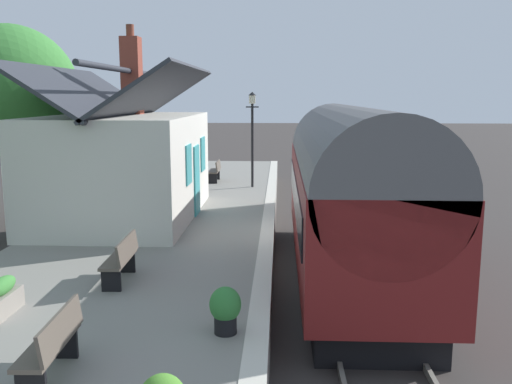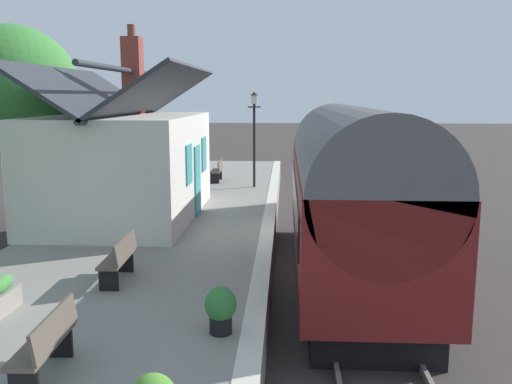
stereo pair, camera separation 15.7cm
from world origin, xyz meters
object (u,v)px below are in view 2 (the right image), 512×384
Objects in this scene: planter_bench_right at (0,296)px; train at (351,193)px; bench_mid_platform at (47,342)px; planter_by_door at (221,308)px; lamp_post_platform at (254,121)px; bench_by_lamp at (120,257)px; tree_mid_background at (14,92)px; planter_edge_far at (191,179)px; station_building at (126,162)px; bench_near_building at (218,170)px.

train is at bearing -51.92° from planter_bench_right.
bench_mid_platform is 1.93× the size of planter_by_door.
lamp_post_platform is (13.70, 0.28, 2.20)m from planter_by_door.
tree_mid_background is at bearing 36.86° from bench_by_lamp.
planter_bench_right is 10.57m from tree_mid_background.
planter_by_door reaches higher than planter_bench_right.
planter_by_door is at bearing -141.18° from tree_mid_background.
tree_mid_background is (9.15, 4.07, 3.39)m from planter_bench_right.
tree_mid_background is at bearing 117.69° from lamp_post_platform.
planter_edge_far is (12.67, 2.63, 0.04)m from planter_by_door.
planter_bench_right is (-4.96, 6.33, -0.93)m from train.
bench_by_lamp is (-5.80, -1.51, -1.16)m from station_building.
tree_mid_background reaches higher than bench_near_building.
bench_near_building is at bearing 50.74° from lamp_post_platform.
bench_near_building is at bearing -17.14° from planter_edge_far.
bench_by_lamp is at bearing 44.55° from planter_by_door.
bench_near_building is 2.98m from lamp_post_platform.
bench_by_lamp is 12.75m from bench_near_building.
tree_mid_background is (11.19, 5.78, 3.21)m from bench_mid_platform.
bench_near_building is at bearing -48.26° from tree_mid_background.
lamp_post_platform is 8.60m from tree_mid_background.
station_building reaches higher than planter_by_door.
planter_by_door is 12.94m from planter_edge_far.
train is at bearing -33.41° from bench_mid_platform.
bench_by_lamp is at bearing 170.26° from lamp_post_platform.
train reaches higher than planter_edge_far.
bench_by_lamp is at bearing 2.87° from bench_mid_platform.
lamp_post_platform is at bearing 1.18° from planter_by_door.
station_building is at bearing 24.94° from planter_by_door.
train reaches higher than bench_near_building.
planter_by_door is at bearing -155.06° from station_building.
tree_mid_background reaches higher than train.
planter_edge_far is at bearing 2.14° from bench_by_lamp.
bench_by_lamp is 2.28m from planter_bench_right.
bench_mid_platform is 1.00× the size of bench_by_lamp.
train is 14.18× the size of planter_by_door.
bench_mid_platform is 14.14m from planter_edge_far.
bench_mid_platform reaches higher than planter_edge_far.
lamp_post_platform reaches higher than planter_bench_right.
train is 10.51m from bench_near_building.
station_building is 5.08× the size of bench_near_building.
bench_by_lamp is at bearing -165.37° from station_building.
bench_by_lamp and bench_near_building have the same top height.
station_building is at bearing -112.10° from tree_mid_background.
lamp_post_platform is at bearing -31.74° from station_building.
tree_mid_background is (9.74, 7.83, 3.29)m from planter_by_door.
bench_by_lamp is 0.38× the size of lamp_post_platform.
planter_edge_far is at bearing 162.86° from bench_near_building.
planter_bench_right is 0.13× the size of tree_mid_background.
train is 11.60× the size of planter_bench_right.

